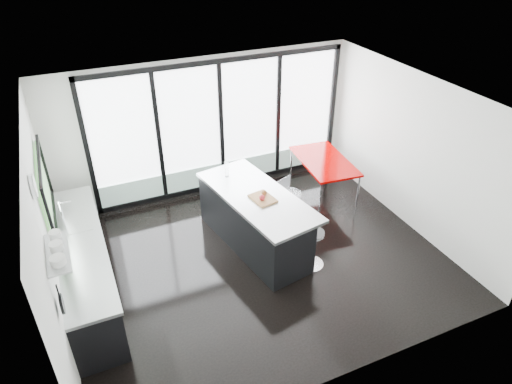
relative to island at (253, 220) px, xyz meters
name	(u,v)px	position (x,y,z in m)	size (l,w,h in m)	color
floor	(258,259)	(-0.11, -0.42, -0.51)	(6.00, 5.00, 0.00)	black
ceiling	(258,102)	(-0.11, -0.42, 2.29)	(6.00, 5.00, 0.00)	white
wall_back	(220,132)	(0.17, 2.04, 0.77)	(6.00, 0.09, 2.80)	silver
wall_front	(350,297)	(-0.11, -2.92, 0.89)	(6.00, 0.00, 2.80)	silver
wall_left	(47,216)	(-3.08, -0.15, 1.06)	(0.26, 5.00, 2.80)	silver
wall_right	(413,153)	(2.89, -0.42, 0.89)	(0.00, 5.00, 2.80)	silver
counter_cabinets	(86,267)	(-2.78, -0.03, -0.04)	(0.69, 3.24, 1.36)	black
island	(253,220)	(0.00, 0.00, 0.00)	(1.43, 2.58, 1.29)	black
bar_stool_near	(312,249)	(0.64, -0.91, -0.16)	(0.43, 0.43, 0.69)	silver
bar_stool_far	(289,210)	(0.79, 0.17, -0.13)	(0.48, 0.48, 0.76)	silver
red_table	(323,178)	(1.92, 0.87, -0.09)	(0.89, 1.56, 0.83)	#9D0100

